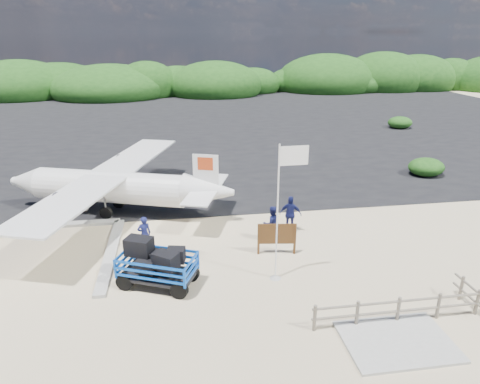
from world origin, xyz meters
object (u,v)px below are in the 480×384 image
object	(u,v)px
crew_c	(290,214)
crew_b	(272,224)
aircraft_large	(382,146)
signboard	(276,254)
crew_a	(144,234)
baggage_cart	(159,285)
flagpole	(275,278)

from	to	relation	value
crew_c	crew_b	bearing A→B (deg)	57.04
crew_c	aircraft_large	bearing A→B (deg)	-109.13
signboard	crew_a	size ratio (longest dim) A/B	1.09
baggage_cart	flagpole	world-z (taller)	flagpole
baggage_cart	flagpole	bearing A→B (deg)	20.67
flagpole	crew_b	bearing A→B (deg)	80.21
baggage_cart	crew_a	distance (m)	3.20
baggage_cart	crew_a	world-z (taller)	crew_a
flagpole	crew_c	distance (m)	4.68
baggage_cart	crew_b	size ratio (longest dim) A/B	1.79
signboard	aircraft_large	size ratio (longest dim) A/B	0.12
crew_b	crew_c	xyz separation A→B (m)	(1.16, 0.89, 0.05)
crew_b	baggage_cart	bearing A→B (deg)	22.30
crew_a	aircraft_large	distance (m)	25.85
baggage_cart	signboard	bearing A→B (deg)	42.25
signboard	crew_b	bearing A→B (deg)	94.97
signboard	crew_c	bearing A→B (deg)	68.74
flagpole	crew_c	world-z (taller)	flagpole
flagpole	crew_b	xyz separation A→B (m)	(0.58, 3.35, 0.89)
signboard	aircraft_large	xyz separation A→B (m)	(13.84, 17.86, 0.00)
crew_a	crew_c	bearing A→B (deg)	170.85
baggage_cart	flagpole	size ratio (longest dim) A/B	0.56
crew_a	crew_b	size ratio (longest dim) A/B	0.95
crew_a	crew_c	world-z (taller)	crew_c
baggage_cart	aircraft_large	size ratio (longest dim) A/B	0.21
baggage_cart	aircraft_large	distance (m)	27.39
signboard	crew_b	world-z (taller)	crew_b
signboard	crew_c	world-z (taller)	crew_c
flagpole	signboard	size ratio (longest dim) A/B	3.05
crew_c	aircraft_large	xyz separation A→B (m)	(12.61, 15.64, -0.94)
crew_a	aircraft_large	xyz separation A→B (m)	(19.75, 16.66, -0.85)
flagpole	crew_a	distance (m)	6.34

